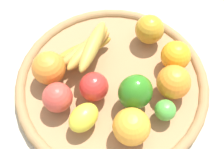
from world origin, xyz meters
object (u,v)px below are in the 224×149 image
Objects in this scene: bell_pepper at (135,92)px; orange_0 at (49,68)px; orange_1 at (176,56)px; apple_2 at (57,97)px; apple_1 at (94,87)px; lime_0 at (165,110)px; orange_3 at (174,82)px; orange_2 at (131,127)px; lemon_0 at (84,118)px; banana_bunch at (87,48)px; apple_0 at (150,29)px.

bell_pepper is 0.21m from orange_0.
bell_pepper is 1.26× the size of orange_1.
apple_2 is 1.01× the size of apple_1.
lime_0 is (-0.17, 0.00, -0.01)m from apple_1.
orange_2 is at bearing 64.69° from orange_3.
apple_2 is at bearing -6.13° from orange_2.
orange_2 is at bearing 147.24° from apple_1.
bell_pepper is 0.14m from orange_1.
orange_0 is 0.29m from orange_3.
lemon_0 is (0.16, 0.21, -0.01)m from orange_1.
orange_3 is 0.98× the size of orange_2.
orange_0 is 1.16× the size of apple_2.
banana_bunch is 0.10m from orange_0.
apple_1 reaches higher than lemon_0.
orange_2 is (-0.01, 0.08, -0.01)m from bell_pepper.
orange_0 is at bearing 9.96° from orange_3.
orange_0 and orange_2 have the same top height.
apple_1 is (-0.07, -0.05, -0.00)m from apple_2.
lemon_0 is (0.09, 0.08, -0.02)m from bell_pepper.
lime_0 is at bearing 178.80° from apple_1.
banana_bunch is 2.35× the size of apple_2.
apple_2 is (0.16, 0.06, -0.01)m from bell_pepper.
apple_2 is 0.29m from apple_0.
bell_pepper is at bearing -160.00° from apple_2.
apple_1 is at bearing 40.92° from orange_1.
orange_1 is 0.08m from orange_3.
apple_1 is 0.17m from lime_0.
orange_1 is 0.29m from apple_2.
apple_0 reaches higher than lime_0.
orange_2 is 1.19× the size of apple_1.
orange_0 reaches higher than apple_1.
banana_bunch is (0.14, -0.08, -0.01)m from bell_pepper.
apple_1 is 0.90× the size of apple_0.
lime_0 is at bearing 176.70° from orange_0.
orange_2 is at bearing 47.64° from lime_0.
apple_0 is (-0.15, -0.25, 0.00)m from apple_2.
orange_1 is 1.06× the size of apple_2.
lime_0 is (-0.07, 0.01, -0.02)m from bell_pepper.
lemon_0 is at bearing 107.32° from banana_bunch.
apple_2 is 0.91× the size of apple_0.
orange_1 is 0.92× the size of orange_3.
orange_0 reaches higher than apple_2.
lime_0 is at bearing -168.74° from apple_2.
bell_pepper reaches higher than orange_0.
orange_2 is at bearing 173.87° from apple_2.
lime_0 is at bearing 113.05° from apple_0.
banana_bunch is 0.17m from apple_0.
apple_1 is 1.41× the size of lime_0.
lime_0 is at bearing -156.44° from lemon_0.
apple_2 is 0.24m from lime_0.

